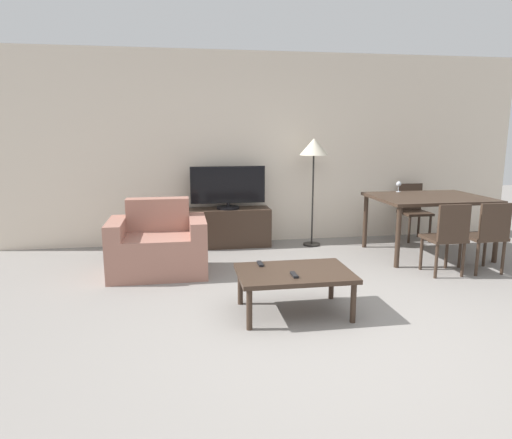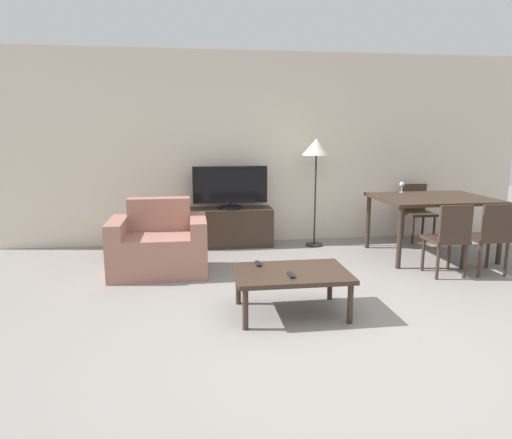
{
  "view_description": "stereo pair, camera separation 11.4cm",
  "coord_description": "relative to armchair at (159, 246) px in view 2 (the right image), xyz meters",
  "views": [
    {
      "loc": [
        -1.22,
        -3.21,
        1.62
      ],
      "look_at": [
        -0.42,
        1.65,
        0.65
      ],
      "focal_mm": 32.0,
      "sensor_mm": 36.0,
      "label": 1
    },
    {
      "loc": [
        -1.11,
        -3.23,
        1.62
      ],
      "look_at": [
        -0.42,
        1.65,
        0.65
      ],
      "focal_mm": 32.0,
      "sensor_mm": 36.0,
      "label": 2
    }
  ],
  "objects": [
    {
      "name": "tv",
      "position": [
        0.92,
        1.12,
        0.53
      ],
      "size": [
        1.04,
        0.32,
        0.59
      ],
      "color": "black",
      "rests_on": "tv_stand"
    },
    {
      "name": "dining_chair_far",
      "position": [
        3.7,
        1.1,
        0.16
      ],
      "size": [
        0.4,
        0.4,
        0.83
      ],
      "color": "#38281E",
      "rests_on": "ground_plane"
    },
    {
      "name": "tv_stand",
      "position": [
        0.92,
        1.12,
        -0.04
      ],
      "size": [
        1.17,
        0.4,
        0.54
      ],
      "color": "#38281E",
      "rests_on": "ground_plane"
    },
    {
      "name": "coffee_table",
      "position": [
        1.25,
        -1.39,
        0.04
      ],
      "size": [
        1.0,
        0.68,
        0.39
      ],
      "color": "#38281E",
      "rests_on": "ground_plane"
    },
    {
      "name": "ground_plane",
      "position": [
        1.5,
        -1.94,
        -0.31
      ],
      "size": [
        18.0,
        18.0,
        0.0
      ],
      "primitive_type": "plane",
      "color": "gray"
    },
    {
      "name": "floor_lamp",
      "position": [
        2.1,
        0.97,
        1.02
      ],
      "size": [
        0.39,
        0.39,
        1.51
      ],
      "color": "black",
      "rests_on": "ground_plane"
    },
    {
      "name": "wall_back",
      "position": [
        1.5,
        1.39,
        1.04
      ],
      "size": [
        7.71,
        0.06,
        2.7
      ],
      "color": "beige",
      "rests_on": "ground_plane"
    },
    {
      "name": "armchair",
      "position": [
        0.0,
        0.0,
        0.0
      ],
      "size": [
        1.08,
        0.74,
        0.84
      ],
      "color": "#9E6B5B",
      "rests_on": "ground_plane"
    },
    {
      "name": "remote_primary",
      "position": [
        0.98,
        -1.15,
        0.09
      ],
      "size": [
        0.04,
        0.15,
        0.02
      ],
      "color": "black",
      "rests_on": "coffee_table"
    },
    {
      "name": "dining_chair_near",
      "position": [
        3.2,
        -0.6,
        0.16
      ],
      "size": [
        0.4,
        0.4,
        0.83
      ],
      "color": "#38281E",
      "rests_on": "ground_plane"
    },
    {
      "name": "wine_glass_left",
      "position": [
        3.25,
        0.71,
        0.57
      ],
      "size": [
        0.07,
        0.07,
        0.15
      ],
      "color": "silver",
      "rests_on": "dining_table"
    },
    {
      "name": "remote_secondary",
      "position": [
        1.21,
        -1.53,
        0.09
      ],
      "size": [
        0.04,
        0.15,
        0.02
      ],
      "color": "black",
      "rests_on": "coffee_table"
    },
    {
      "name": "dining_table",
      "position": [
        3.45,
        0.25,
        0.39
      ],
      "size": [
        1.42,
        1.1,
        0.78
      ],
      "color": "#38281E",
      "rests_on": "ground_plane"
    },
    {
      "name": "dining_chair_near_right",
      "position": [
        3.7,
        -0.6,
        0.16
      ],
      "size": [
        0.4,
        0.4,
        0.83
      ],
      "color": "#38281E",
      "rests_on": "ground_plane"
    }
  ]
}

